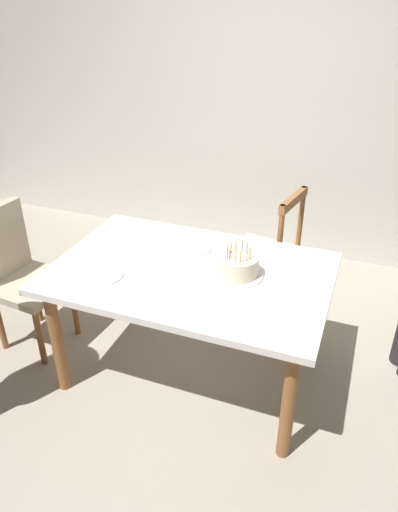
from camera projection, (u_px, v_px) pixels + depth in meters
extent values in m
plane|color=#9E9384|center=(192.00, 370.00, 3.04)|extent=(6.40, 6.40, 0.00)
cube|color=beige|center=(274.00, 102.00, 3.90)|extent=(6.40, 0.10, 2.60)
cube|color=white|center=(191.00, 273.00, 2.68)|extent=(1.54, 1.00, 0.04)
cylinder|color=brown|center=(57.00, 341.00, 2.74)|extent=(0.07, 0.07, 0.71)
cylinder|color=brown|center=(288.00, 404.00, 2.33)|extent=(0.07, 0.07, 0.71)
cylinder|color=brown|center=(125.00, 272.00, 3.40)|extent=(0.07, 0.07, 0.71)
cylinder|color=brown|center=(315.00, 312.00, 2.98)|extent=(0.07, 0.07, 0.71)
cylinder|color=silver|center=(238.00, 274.00, 2.62)|extent=(0.28, 0.28, 0.01)
cylinder|color=beige|center=(238.00, 265.00, 2.59)|extent=(0.22, 0.22, 0.11)
cylinder|color=#F2994C|center=(250.00, 254.00, 2.53)|extent=(0.01, 0.01, 0.05)
sphere|color=#FFC64C|center=(250.00, 248.00, 2.51)|extent=(0.01, 0.01, 0.01)
cylinder|color=yellow|center=(250.00, 251.00, 2.55)|extent=(0.01, 0.01, 0.05)
sphere|color=#FFC64C|center=(250.00, 246.00, 2.54)|extent=(0.01, 0.01, 0.01)
cylinder|color=#4C7FE5|center=(247.00, 249.00, 2.58)|extent=(0.01, 0.01, 0.05)
sphere|color=#FFC64C|center=(247.00, 243.00, 2.56)|extent=(0.01, 0.01, 0.01)
cylinder|color=#4C7FE5|center=(242.00, 247.00, 2.60)|extent=(0.01, 0.01, 0.05)
sphere|color=#FFC64C|center=(243.00, 241.00, 2.58)|extent=(0.01, 0.01, 0.01)
cylinder|color=#E54C4C|center=(236.00, 247.00, 2.60)|extent=(0.01, 0.01, 0.05)
sphere|color=#FFC64C|center=(236.00, 241.00, 2.58)|extent=(0.01, 0.01, 0.01)
cylinder|color=#E54C4C|center=(231.00, 248.00, 2.59)|extent=(0.01, 0.01, 0.05)
sphere|color=#FFC64C|center=(231.00, 242.00, 2.57)|extent=(0.01, 0.01, 0.01)
cylinder|color=#4C7FE5|center=(228.00, 250.00, 2.56)|extent=(0.01, 0.01, 0.05)
sphere|color=#FFC64C|center=(228.00, 245.00, 2.55)|extent=(0.01, 0.01, 0.01)
cylinder|color=#4C7FE5|center=(228.00, 253.00, 2.53)|extent=(0.01, 0.01, 0.05)
sphere|color=#FFC64C|center=(228.00, 248.00, 2.52)|extent=(0.01, 0.01, 0.01)
cylinder|color=#E54C4C|center=(230.00, 255.00, 2.52)|extent=(0.01, 0.01, 0.05)
sphere|color=#FFC64C|center=(230.00, 250.00, 2.50)|extent=(0.01, 0.01, 0.01)
cylinder|color=#F2994C|center=(236.00, 257.00, 2.50)|extent=(0.01, 0.01, 0.05)
sphere|color=#FFC64C|center=(236.00, 252.00, 2.48)|extent=(0.01, 0.01, 0.01)
cylinder|color=#F2994C|center=(241.00, 258.00, 2.49)|extent=(0.01, 0.01, 0.05)
sphere|color=#FFC64C|center=(241.00, 252.00, 2.48)|extent=(0.01, 0.01, 0.01)
cylinder|color=#66CC72|center=(247.00, 256.00, 2.51)|extent=(0.01, 0.01, 0.05)
sphere|color=#FFC64C|center=(247.00, 251.00, 2.49)|extent=(0.01, 0.01, 0.01)
cylinder|color=white|center=(103.00, 275.00, 2.61)|extent=(0.22, 0.22, 0.01)
cylinder|color=white|center=(193.00, 249.00, 2.87)|extent=(0.22, 0.22, 0.01)
cube|color=silver|center=(77.00, 271.00, 2.65)|extent=(0.18, 0.05, 0.01)
cube|color=silver|center=(168.00, 244.00, 2.93)|extent=(0.18, 0.02, 0.01)
cube|color=silver|center=(230.00, 303.00, 2.39)|extent=(0.18, 0.03, 0.01)
cube|color=beige|center=(261.00, 255.00, 3.42)|extent=(0.52, 0.52, 0.05)
cylinder|color=brown|center=(249.00, 267.00, 3.74)|extent=(0.04, 0.04, 0.42)
cylinder|color=brown|center=(228.00, 287.00, 3.49)|extent=(0.04, 0.04, 0.42)
cylinder|color=brown|center=(289.00, 279.00, 3.58)|extent=(0.04, 0.04, 0.42)
cylinder|color=brown|center=(270.00, 301.00, 3.33)|extent=(0.04, 0.04, 0.42)
cylinder|color=brown|center=(300.00, 221.00, 3.34)|extent=(0.04, 0.04, 0.50)
cylinder|color=brown|center=(280.00, 241.00, 3.07)|extent=(0.04, 0.04, 0.50)
cube|color=brown|center=(294.00, 200.00, 3.09)|extent=(0.12, 0.40, 0.06)
cube|color=tan|center=(32.00, 285.00, 3.08)|extent=(0.48, 0.48, 0.05)
cylinder|color=brown|center=(40.00, 337.00, 3.00)|extent=(0.04, 0.04, 0.42)
cylinder|color=brown|center=(75.00, 308.00, 3.26)|extent=(0.04, 0.04, 0.42)
cylinder|color=brown|center=(0.00, 322.00, 3.13)|extent=(0.04, 0.04, 0.42)
cylinder|color=brown|center=(36.00, 296.00, 3.39)|extent=(0.04, 0.04, 0.42)
cube|color=tan|center=(1.00, 244.00, 3.03)|extent=(0.09, 0.40, 0.50)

